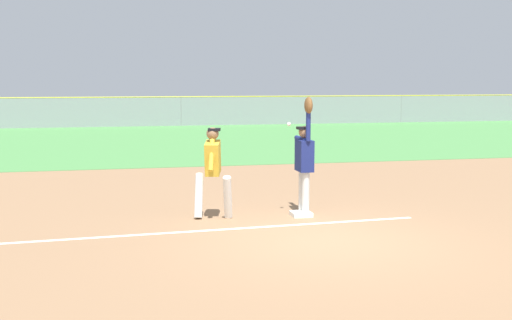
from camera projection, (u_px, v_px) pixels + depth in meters
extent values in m
plane|color=#936D4C|center=(322.00, 240.00, 10.14)|extent=(76.90, 76.90, 0.00)
cube|color=#4C8C47|center=(199.00, 140.00, 26.89)|extent=(53.28, 16.71, 0.01)
cube|color=white|center=(82.00, 238.00, 10.20)|extent=(11.99, 0.76, 0.01)
cube|color=white|center=(301.00, 214.00, 11.89)|extent=(0.38, 0.38, 0.08)
cylinder|color=silver|center=(302.00, 192.00, 12.08)|extent=(0.15, 0.15, 0.85)
cylinder|color=silver|center=(306.00, 194.00, 11.88)|extent=(0.15, 0.15, 0.85)
cube|color=navy|center=(304.00, 156.00, 11.89)|extent=(0.27, 0.45, 0.60)
sphere|color=#8C6647|center=(305.00, 132.00, 11.83)|extent=(0.24, 0.24, 0.23)
cube|color=black|center=(303.00, 128.00, 11.81)|extent=(0.22, 0.20, 0.05)
cylinder|color=navy|center=(308.00, 125.00, 11.60)|extent=(0.09, 0.09, 0.62)
cylinder|color=navy|center=(301.00, 139.00, 12.06)|extent=(0.10, 0.62, 0.09)
ellipsoid|color=brown|center=(308.00, 105.00, 11.55)|extent=(0.15, 0.28, 0.32)
cylinder|color=white|center=(228.00, 197.00, 11.53)|extent=(0.25, 0.46, 0.85)
cylinder|color=white|center=(199.00, 195.00, 11.71)|extent=(0.25, 0.46, 0.85)
cube|color=gold|center=(213.00, 158.00, 11.53)|extent=(0.38, 0.57, 0.66)
sphere|color=#8C6647|center=(213.00, 134.00, 11.47)|extent=(0.28, 0.28, 0.23)
cube|color=black|center=(214.00, 130.00, 11.46)|extent=(0.26, 0.25, 0.05)
cylinder|color=gold|center=(214.00, 152.00, 11.74)|extent=(0.19, 0.41, 0.58)
cylinder|color=gold|center=(211.00, 155.00, 11.30)|extent=(0.19, 0.41, 0.58)
sphere|color=white|center=(289.00, 124.00, 11.67)|extent=(0.07, 0.07, 0.07)
cube|color=#93999E|center=(181.00, 112.00, 34.90)|extent=(53.28, 0.06, 1.60)
cylinder|color=yellow|center=(181.00, 97.00, 34.79)|extent=(53.28, 0.06, 0.06)
cylinder|color=gray|center=(181.00, 112.00, 34.90)|extent=(0.08, 0.08, 1.60)
cylinder|color=gray|center=(401.00, 109.00, 37.63)|extent=(0.08, 0.08, 1.60)
cube|color=white|center=(14.00, 115.00, 35.60)|extent=(4.48, 2.09, 0.55)
cube|color=#2D333D|center=(13.00, 107.00, 35.54)|extent=(2.27, 1.84, 0.40)
cylinder|color=black|center=(42.00, 118.00, 36.91)|extent=(0.61, 0.25, 0.60)
cylinder|color=black|center=(39.00, 120.00, 35.08)|extent=(0.61, 0.25, 0.60)
cube|color=#1E6B33|center=(109.00, 114.00, 36.40)|extent=(4.46, 2.05, 0.55)
cube|color=#2D333D|center=(109.00, 106.00, 36.34)|extent=(2.26, 1.82, 0.40)
cylinder|color=black|center=(133.00, 118.00, 37.70)|extent=(0.61, 0.24, 0.60)
cylinder|color=black|center=(135.00, 120.00, 35.87)|extent=(0.61, 0.24, 0.60)
cylinder|color=black|center=(84.00, 118.00, 37.01)|extent=(0.61, 0.24, 0.60)
cylinder|color=black|center=(83.00, 120.00, 35.18)|extent=(0.61, 0.24, 0.60)
cube|color=#23389E|center=(198.00, 113.00, 37.50)|extent=(4.57, 2.34, 0.55)
cube|color=#2D333D|center=(198.00, 105.00, 37.44)|extent=(2.37, 1.96, 0.40)
cylinder|color=black|center=(222.00, 117.00, 38.62)|extent=(0.62, 0.28, 0.60)
cylinder|color=black|center=(223.00, 119.00, 36.75)|extent=(0.62, 0.28, 0.60)
cylinder|color=black|center=(175.00, 117.00, 38.32)|extent=(0.62, 0.28, 0.60)
cylinder|color=black|center=(174.00, 119.00, 36.44)|extent=(0.62, 0.28, 0.60)
cube|color=tan|center=(292.00, 112.00, 38.95)|extent=(4.42, 1.94, 0.55)
cube|color=#2D333D|center=(292.00, 104.00, 38.89)|extent=(2.22, 1.77, 0.40)
cylinder|color=black|center=(310.00, 115.00, 40.21)|extent=(0.60, 0.23, 0.60)
cylinder|color=black|center=(319.00, 117.00, 38.37)|extent=(0.60, 0.23, 0.60)
cylinder|color=black|center=(266.00, 116.00, 39.59)|extent=(0.60, 0.23, 0.60)
cylinder|color=black|center=(273.00, 118.00, 37.75)|extent=(0.60, 0.23, 0.60)
cube|color=black|center=(367.00, 111.00, 40.59)|extent=(4.55, 2.28, 0.55)
cube|color=#2D333D|center=(367.00, 103.00, 40.53)|extent=(2.35, 1.94, 0.40)
cylinder|color=black|center=(383.00, 114.00, 41.74)|extent=(0.62, 0.27, 0.60)
cylinder|color=black|center=(393.00, 116.00, 39.87)|extent=(0.62, 0.27, 0.60)
cylinder|color=black|center=(341.00, 114.00, 41.39)|extent=(0.62, 0.27, 0.60)
cylinder|color=black|center=(349.00, 116.00, 39.52)|extent=(0.62, 0.27, 0.60)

